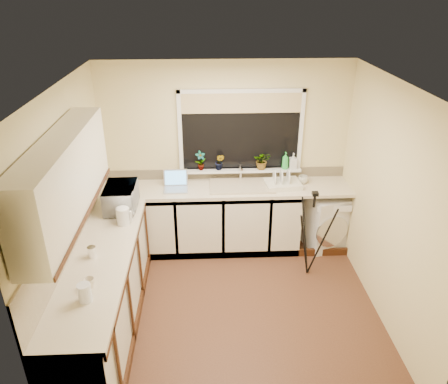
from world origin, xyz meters
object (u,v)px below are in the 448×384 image
tripod (311,234)px  plant_a (201,161)px  steel_jar (92,252)px  soap_bottle_green (285,161)px  soap_bottle_clear (293,161)px  laptop (176,184)px  microwave (121,197)px  cup_left (89,283)px  plant_d (262,160)px  cup_back (303,180)px  dish_rack (283,184)px  glass_jug (85,293)px  washing_machine (327,220)px  kettle (123,216)px  plant_b (220,162)px

tripod → plant_a: bearing=159.9°
steel_jar → plant_a: (1.04, 1.72, 0.22)m
soap_bottle_green → soap_bottle_clear: bearing=5.7°
laptop → microwave: microwave is taller
cup_left → soap_bottle_green: bearing=46.4°
plant_d → cup_back: plant_d is taller
dish_rack → soap_bottle_green: (0.06, 0.24, 0.23)m
glass_jug → plant_a: plant_a is taller
cup_back → cup_left: size_ratio=1.33×
microwave → dish_rack: bearing=-76.7°
cup_left → glass_jug: bearing=-87.3°
laptop → dish_rack: size_ratio=0.70×
plant_d → glass_jug: bearing=-126.7°
washing_machine → soap_bottle_green: bearing=143.5°
plant_d → laptop: bearing=-168.5°
steel_jar → plant_d: bearing=43.0°
soap_bottle_green → dish_rack: bearing=-104.6°
tripod → glass_jug: tripod is taller
cup_back → soap_bottle_clear: bearing=126.2°
kettle → plant_a: plant_a is taller
glass_jug → soap_bottle_clear: size_ratio=0.77×
steel_jar → soap_bottle_green: 2.76m
washing_machine → steel_jar: steel_jar is taller
laptop → kettle: laptop is taller
dish_rack → tripod: 0.78m
microwave → plant_a: plant_a is taller
microwave → plant_d: plant_d is taller
plant_b → kettle: bearing=-134.8°
dish_rack → plant_a: 1.11m
plant_a → plant_d: plant_a is taller
cup_back → cup_left: cup_back is taller
tripod → plant_d: 1.18m
cup_left → tripod: bearing=29.9°
plant_b → soap_bottle_clear: 0.97m
kettle → laptop: bearing=59.3°
plant_d → soap_bottle_green: size_ratio=1.06×
microwave → plant_b: 1.39m
tripod → soap_bottle_clear: soap_bottle_clear is taller
steel_jar → soap_bottle_green: bearing=38.6°
glass_jug → microwave: (0.03, 1.61, 0.06)m
washing_machine → glass_jug: size_ratio=4.67×
kettle → tripod: size_ratio=0.17×
dish_rack → steel_jar: size_ratio=3.98×
plant_d → washing_machine: bearing=-14.6°
kettle → glass_jug: 1.26m
laptop → cup_back: bearing=1.4°
glass_jug → cup_back: glass_jug is taller
dish_rack → plant_b: size_ratio=2.02×
washing_machine → plant_b: bearing=155.8°
tripod → plant_b: size_ratio=5.10×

